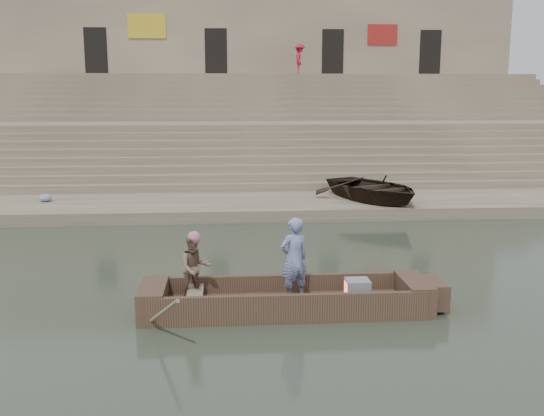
{
  "coord_description": "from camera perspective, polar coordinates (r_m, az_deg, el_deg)",
  "views": [
    {
      "loc": [
        -1.53,
        -13.49,
        4.23
      ],
      "look_at": [
        -0.4,
        1.31,
        1.4
      ],
      "focal_mm": 40.42,
      "sensor_mm": 36.0,
      "label": 1
    }
  ],
  "objects": [
    {
      "name": "mid_landing",
      "position": [
        29.17,
        -1.35,
        5.22
      ],
      "size": [
        32.0,
        3.0,
        2.8
      ],
      "primitive_type": "cube",
      "color": "gray",
      "rests_on": "ground"
    },
    {
      "name": "lower_landing",
      "position": [
        21.92,
        -0.29,
        0.2
      ],
      "size": [
        32.0,
        4.0,
        0.4
      ],
      "primitive_type": "cube",
      "color": "gray",
      "rests_on": "ground"
    },
    {
      "name": "building_wall",
      "position": [
        40.04,
        -2.23,
        12.74
      ],
      "size": [
        32.0,
        5.07,
        11.2
      ],
      "color": "tan",
      "rests_on": "ground"
    },
    {
      "name": "television",
      "position": [
        12.19,
        7.9,
        -7.52
      ],
      "size": [
        0.46,
        0.42,
        0.4
      ],
      "color": "gray",
      "rests_on": "main_rowboat"
    },
    {
      "name": "beached_rowboat",
      "position": [
        22.12,
        9.41,
        1.85
      ],
      "size": [
        4.6,
        5.21,
        0.9
      ],
      "primitive_type": "imported",
      "rotation": [
        0.0,
        0.0,
        0.43
      ],
      "color": "#2D2116",
      "rests_on": "lower_landing"
    },
    {
      "name": "standing_man",
      "position": [
        11.87,
        2.05,
        -4.78
      ],
      "size": [
        0.71,
        0.6,
        1.65
      ],
      "primitive_type": "imported",
      "rotation": [
        0.0,
        0.0,
        3.55
      ],
      "color": "navy",
      "rests_on": "main_rowboat"
    },
    {
      "name": "main_rowboat",
      "position": [
        12.08,
        1.28,
        -9.15
      ],
      "size": [
        5.0,
        1.3,
        0.22
      ],
      "primitive_type": "cube",
      "color": "brown",
      "rests_on": "ground"
    },
    {
      "name": "rowing_man",
      "position": [
        11.96,
        -7.2,
        -5.56
      ],
      "size": [
        0.77,
        0.69,
        1.32
      ],
      "primitive_type": "imported",
      "rotation": [
        0.0,
        0.0,
        0.35
      ],
      "color": "#297D5C",
      "rests_on": "main_rowboat"
    },
    {
      "name": "ground",
      "position": [
        14.22,
        2.03,
        -6.52
      ],
      "size": [
        120.0,
        120.0,
        0.0
      ],
      "primitive_type": "plane",
      "color": "#2C3629",
      "rests_on": "ground"
    },
    {
      "name": "cloth_bundles",
      "position": [
        22.58,
        5.72,
        1.31
      ],
      "size": [
        18.83,
        1.42,
        0.26
      ],
      "color": "#3F5999",
      "rests_on": "lower_landing"
    },
    {
      "name": "pedestrian",
      "position": [
        36.32,
        2.6,
        13.68
      ],
      "size": [
        0.78,
        1.2,
        1.74
      ],
      "primitive_type": "imported",
      "rotation": [
        0.0,
        0.0,
        1.44
      ],
      "color": "#AA1C30",
      "rests_on": "upper_landing"
    },
    {
      "name": "ghat_steps",
      "position": [
        30.81,
        -1.52,
        6.26
      ],
      "size": [
        32.0,
        11.0,
        5.2
      ],
      "color": "gray",
      "rests_on": "ground"
    },
    {
      "name": "upper_landing",
      "position": [
        36.06,
        -1.95,
        8.19
      ],
      "size": [
        32.0,
        3.0,
        5.2
      ],
      "primitive_type": "cube",
      "color": "gray",
      "rests_on": "ground"
    },
    {
      "name": "rowboat_trim",
      "position": [
        12.03,
        2.29,
        -8.24
      ],
      "size": [
        6.04,
        2.63,
        1.99
      ],
      "color": "brown",
      "rests_on": "ground"
    }
  ]
}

